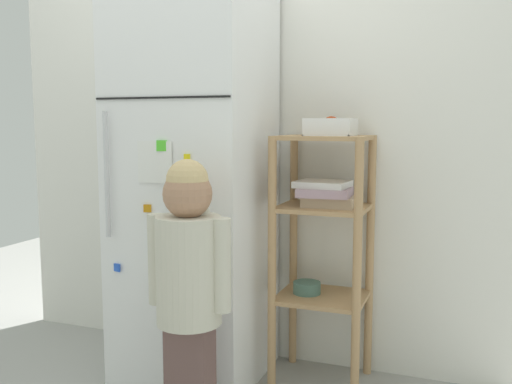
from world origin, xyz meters
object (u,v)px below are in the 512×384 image
Objects in this scene: child_standing at (189,269)px; pantry_shelf_unit at (323,228)px; refrigerator at (194,181)px; fruit_bin at (332,128)px.

child_standing is 0.93× the size of pantry_shelf_unit.
refrigerator is 9.02× the size of fruit_bin.
refrigerator is at bearing -168.90° from fruit_bin.
pantry_shelf_unit is at bearing -162.13° from fruit_bin.
refrigerator is 1.74× the size of child_standing.
child_standing is 0.68m from pantry_shelf_unit.
child_standing is at bearing -122.16° from pantry_shelf_unit.
child_standing is 5.18× the size of fruit_bin.
refrigerator is 0.61m from pantry_shelf_unit.
refrigerator is 0.65m from fruit_bin.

